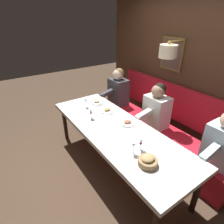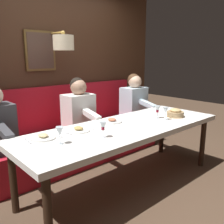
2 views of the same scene
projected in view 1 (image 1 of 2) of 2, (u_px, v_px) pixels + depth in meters
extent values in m
plane|color=#4C3828|center=(115.00, 166.00, 3.04)|extent=(12.00, 12.00, 0.00)
cube|color=silver|center=(115.00, 130.00, 2.71)|extent=(0.90, 2.57, 0.06)
cylinder|color=black|center=(65.00, 123.00, 3.57)|extent=(0.07, 0.07, 0.68)
cylinder|color=black|center=(197.00, 192.00, 2.19)|extent=(0.07, 0.07, 0.68)
cylinder|color=black|center=(96.00, 114.00, 3.92)|extent=(0.07, 0.07, 0.68)
cube|color=red|center=(155.00, 137.00, 3.38)|extent=(0.52, 2.77, 0.45)
cube|color=#422819|center=(187.00, 65.00, 3.10)|extent=(0.10, 3.97, 2.90)
cube|color=red|center=(177.00, 103.00, 3.37)|extent=(0.10, 2.77, 0.64)
cube|color=brown|center=(172.00, 54.00, 3.21)|extent=(0.04, 0.45, 0.55)
cube|color=#4C382D|center=(171.00, 54.00, 3.20)|extent=(0.01, 0.39, 0.49)
cylinder|color=#A37F38|center=(177.00, 41.00, 2.89)|extent=(0.35, 0.02, 0.02)
cylinder|color=beige|center=(168.00, 51.00, 2.87)|extent=(0.28, 0.28, 0.20)
sphere|color=#A37F38|center=(169.00, 42.00, 2.81)|extent=(0.06, 0.06, 0.06)
cube|color=silver|center=(222.00, 146.00, 2.34)|extent=(0.30, 0.40, 0.56)
cube|color=silver|center=(210.00, 152.00, 2.18)|extent=(0.33, 0.09, 0.14)
cube|color=white|center=(156.00, 112.00, 3.17)|extent=(0.30, 0.40, 0.56)
sphere|color=#A37A60|center=(158.00, 91.00, 2.98)|extent=(0.22, 0.22, 0.22)
sphere|color=black|center=(160.00, 89.00, 2.98)|extent=(0.20, 0.20, 0.20)
cube|color=white|center=(144.00, 114.00, 3.00)|extent=(0.33, 0.09, 0.14)
cube|color=#3D3D42|center=(118.00, 92.00, 3.98)|extent=(0.30, 0.40, 0.56)
sphere|color=beige|center=(118.00, 75.00, 3.79)|extent=(0.22, 0.22, 0.22)
sphere|color=#937047|center=(119.00, 73.00, 3.79)|extent=(0.20, 0.20, 0.20)
cube|color=#3D3D42|center=(107.00, 93.00, 3.81)|extent=(0.33, 0.09, 0.14)
cylinder|color=white|center=(97.00, 102.00, 3.46)|extent=(0.24, 0.24, 0.01)
ellipsoid|color=#D1BC84|center=(97.00, 101.00, 3.45)|extent=(0.11, 0.09, 0.04)
cube|color=silver|center=(100.00, 106.00, 3.35)|extent=(0.17, 0.03, 0.01)
cube|color=silver|center=(94.00, 100.00, 3.58)|extent=(0.18, 0.04, 0.01)
cylinder|color=white|center=(107.00, 111.00, 3.16)|extent=(0.24, 0.24, 0.01)
ellipsoid|color=#AD8E4C|center=(107.00, 109.00, 3.15)|extent=(0.11, 0.09, 0.04)
cube|color=silver|center=(111.00, 115.00, 3.05)|extent=(0.17, 0.02, 0.01)
cube|color=silver|center=(104.00, 107.00, 3.28)|extent=(0.18, 0.04, 0.01)
cylinder|color=silver|center=(128.00, 123.00, 2.80)|extent=(0.24, 0.24, 0.01)
ellipsoid|color=#B76647|center=(128.00, 122.00, 2.79)|extent=(0.11, 0.09, 0.04)
cube|color=silver|center=(133.00, 128.00, 2.69)|extent=(0.17, 0.02, 0.01)
cube|color=silver|center=(123.00, 119.00, 2.92)|extent=(0.18, 0.03, 0.01)
cylinder|color=silver|center=(133.00, 153.00, 2.21)|extent=(0.06, 0.06, 0.00)
cylinder|color=silver|center=(133.00, 150.00, 2.19)|extent=(0.01, 0.01, 0.07)
cone|color=silver|center=(134.00, 145.00, 2.15)|extent=(0.07, 0.07, 0.08)
cylinder|color=silver|center=(140.00, 149.00, 2.27)|extent=(0.06, 0.06, 0.00)
cylinder|color=silver|center=(141.00, 146.00, 2.25)|extent=(0.01, 0.01, 0.07)
cone|color=silver|center=(141.00, 141.00, 2.22)|extent=(0.07, 0.07, 0.08)
cylinder|color=maroon|center=(141.00, 143.00, 2.23)|extent=(0.03, 0.03, 0.03)
cylinder|color=silver|center=(91.00, 118.00, 2.95)|extent=(0.06, 0.06, 0.00)
cylinder|color=silver|center=(91.00, 116.00, 2.93)|extent=(0.01, 0.01, 0.07)
cone|color=silver|center=(91.00, 111.00, 2.90)|extent=(0.07, 0.07, 0.08)
cylinder|color=maroon|center=(91.00, 113.00, 2.91)|extent=(0.03, 0.03, 0.03)
cylinder|color=silver|center=(86.00, 107.00, 3.31)|extent=(0.06, 0.06, 0.00)
cylinder|color=silver|center=(86.00, 105.00, 3.29)|extent=(0.01, 0.01, 0.07)
cone|color=silver|center=(86.00, 101.00, 3.25)|extent=(0.07, 0.07, 0.08)
cylinder|color=#9E7F56|center=(148.00, 162.00, 2.03)|extent=(0.22, 0.22, 0.07)
ellipsoid|color=tan|center=(148.00, 158.00, 2.00)|extent=(0.15, 0.13, 0.06)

